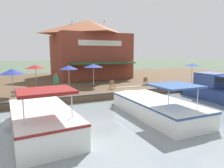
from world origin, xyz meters
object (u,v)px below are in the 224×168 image
Objects in this scene: motorboat_far_downstream at (40,116)px; tree_downstream_bank at (86,42)px; cafe_chair_far_corner_seat at (146,81)px; patio_umbrella_near_quay_edge at (192,65)px; cafe_chair_back_row_seat at (32,87)px; motorboat_outer_channel at (150,104)px; person_near_entrance at (56,81)px; patio_umbrella_mid_patio_left at (35,67)px; patio_umbrella_back_row at (93,66)px; patio_umbrella_by_entrance at (69,67)px; motorboat_mid_row at (215,90)px; cafe_chair_mid_patio at (112,84)px; patio_umbrella_mid_patio_right at (12,72)px; waterfront_restaurant at (89,48)px.

motorboat_far_downstream is 24.32m from tree_downstream_bank.
cafe_chair_far_corner_seat is at bearing 8.66° from tree_downstream_bank.
cafe_chair_back_row_seat is (-2.26, -17.59, -1.72)m from patio_umbrella_near_quay_edge.
cafe_chair_back_row_seat is at bearing -141.00° from motorboat_outer_channel.
cafe_chair_far_corner_seat is at bearing 91.34° from person_near_entrance.
tree_downstream_bank is at bearing 141.58° from patio_umbrella_mid_patio_left.
tree_downstream_bank is (-12.88, 3.44, 3.11)m from patio_umbrella_back_row.
person_near_entrance is (0.23, -9.82, 0.63)m from cafe_chair_far_corner_seat.
patio_umbrella_back_row is at bearing -103.01° from patio_umbrella_near_quay_edge.
patio_umbrella_near_quay_edge is 0.31× the size of tree_downstream_bank.
motorboat_mid_row is (6.73, 11.47, -1.93)m from patio_umbrella_by_entrance.
person_near_entrance is 0.22× the size of motorboat_mid_row.
cafe_chair_mid_patio is at bearing 131.37° from motorboat_far_downstream.
cafe_chair_far_corner_seat is at bearing -155.90° from motorboat_mid_row.
patio_umbrella_back_row is at bearing -14.95° from tree_downstream_bank.
motorboat_mid_row is (6.37, 16.22, -1.76)m from patio_umbrella_mid_patio_right.
cafe_chair_mid_patio is at bearing -7.61° from waterfront_restaurant.
cafe_chair_far_corner_seat is 0.48× the size of person_near_entrance.
person_near_entrance is at bearing -145.45° from motorboat_outer_channel.
motorboat_mid_row is (5.86, 7.36, -0.19)m from cafe_chair_mid_patio.
patio_umbrella_mid_patio_right is at bearing -169.29° from motorboat_far_downstream.
patio_umbrella_mid_patio_left is 2.87× the size of cafe_chair_back_row_seat.
tree_downstream_bank is (-21.66, 9.77, 5.19)m from motorboat_far_downstream.
motorboat_mid_row is at bearing 68.55° from patio_umbrella_mid_patio_right.
patio_umbrella_by_entrance is at bearing -27.98° from waterfront_restaurant.
patio_umbrella_by_entrance reaches higher than cafe_chair_back_row_seat.
patio_umbrella_by_entrance reaches higher than person_near_entrance.
patio_umbrella_mid_patio_right is 13.40m from cafe_chair_far_corner_seat.
cafe_chair_mid_patio is (0.51, 8.86, -1.57)m from patio_umbrella_mid_patio_right.
motorboat_mid_row is at bearing 18.58° from waterfront_restaurant.
patio_umbrella_back_row is 3.03m from cafe_chair_mid_patio.
patio_umbrella_back_row reaches higher than cafe_chair_mid_patio.
patio_umbrella_mid_patio_right is 2.52m from cafe_chair_back_row_seat.
patio_umbrella_mid_patio_left is (-4.10, -17.03, 0.01)m from patio_umbrella_near_quay_edge.
patio_umbrella_near_quay_edge reaches higher than cafe_chair_mid_patio.
cafe_chair_back_row_seat is 8.40m from motorboat_far_downstream.
patio_umbrella_mid_patio_left is at bearing -135.56° from patio_umbrella_by_entrance.
cafe_chair_mid_patio is 0.11× the size of motorboat_mid_row.
cafe_chair_far_corner_seat is at bearing 84.49° from cafe_chair_back_row_seat.
patio_umbrella_by_entrance reaches higher than motorboat_outer_channel.
cafe_chair_back_row_seat and cafe_chair_mid_patio have the same top height.
waterfront_restaurant is at bearing -143.98° from patio_umbrella_near_quay_edge.
patio_umbrella_mid_patio_right is 2.73× the size of cafe_chair_far_corner_seat.
tree_downstream_bank is (-11.42, 9.06, 3.15)m from patio_umbrella_mid_patio_left.
patio_umbrella_mid_patio_left is at bearing -38.42° from tree_downstream_bank.
patio_umbrella_by_entrance reaches higher than cafe_chair_mid_patio.
patio_umbrella_by_entrance is at bearing -66.22° from patio_umbrella_back_row.
cafe_chair_back_row_seat is (-1.14, -11.81, 0.00)m from cafe_chair_far_corner_seat.
motorboat_mid_row is at bearing 24.10° from cafe_chair_far_corner_seat.
patio_umbrella_by_entrance is 8.74m from cafe_chair_far_corner_seat.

